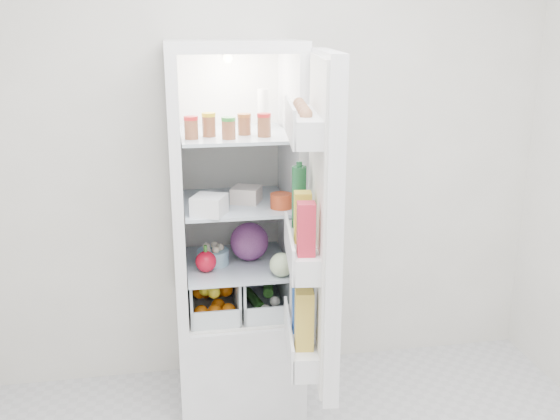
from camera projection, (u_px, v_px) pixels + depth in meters
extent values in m
cube|color=beige|center=(267.00, 138.00, 3.23)|extent=(3.00, 0.02, 2.60)
cube|color=white|center=(238.00, 350.00, 3.22)|extent=(0.60, 0.60, 0.50)
cube|color=white|center=(232.00, 46.00, 2.79)|extent=(0.60, 0.60, 0.05)
cube|color=white|center=(229.00, 173.00, 3.23)|extent=(0.60, 0.05, 1.25)
cube|color=white|center=(176.00, 189.00, 2.92)|extent=(0.05, 0.60, 1.25)
cube|color=white|center=(291.00, 184.00, 3.02)|extent=(0.05, 0.60, 1.25)
cube|color=white|center=(230.00, 175.00, 3.20)|extent=(0.50, 0.01, 1.25)
sphere|color=white|center=(228.00, 58.00, 3.00)|extent=(0.05, 0.05, 0.05)
cube|color=silver|center=(237.00, 264.00, 3.06)|extent=(0.49, 0.53, 0.01)
cube|color=silver|center=(236.00, 203.00, 2.97)|extent=(0.49, 0.53, 0.02)
cube|color=silver|center=(234.00, 134.00, 2.87)|extent=(0.49, 0.53, 0.02)
cylinder|color=#B21919|center=(191.00, 129.00, 2.70)|extent=(0.06, 0.06, 0.08)
cylinder|color=gold|center=(209.00, 127.00, 2.76)|extent=(0.06, 0.06, 0.08)
cylinder|color=#267226|center=(229.00, 129.00, 2.70)|extent=(0.06, 0.06, 0.08)
cylinder|color=brown|center=(244.00, 125.00, 2.81)|extent=(0.06, 0.06, 0.08)
cylinder|color=#B21919|center=(264.00, 127.00, 2.75)|extent=(0.06, 0.06, 0.08)
cylinder|color=white|center=(263.00, 108.00, 2.98)|extent=(0.06, 0.06, 0.18)
cube|color=white|center=(209.00, 205.00, 2.75)|extent=(0.18, 0.18, 0.09)
cube|color=beige|center=(246.00, 195.00, 2.94)|extent=(0.17, 0.17, 0.07)
cylinder|color=#B43C1B|center=(281.00, 201.00, 2.85)|extent=(0.13, 0.13, 0.07)
sphere|color=#591E58|center=(249.00, 242.00, 3.06)|extent=(0.19, 0.19, 0.19)
sphere|color=red|center=(206.00, 262.00, 2.93)|extent=(0.10, 0.10, 0.10)
cylinder|color=#93C1DB|center=(213.00, 257.00, 3.02)|extent=(0.16, 0.16, 0.07)
sphere|color=beige|center=(282.00, 265.00, 2.87)|extent=(0.11, 0.11, 0.11)
sphere|color=orange|center=(201.00, 312.00, 2.97)|extent=(0.07, 0.07, 0.07)
sphere|color=orange|center=(215.00, 311.00, 2.98)|extent=(0.07, 0.07, 0.07)
sphere|color=orange|center=(228.00, 310.00, 2.99)|extent=(0.07, 0.07, 0.07)
sphere|color=orange|center=(200.00, 292.00, 3.06)|extent=(0.07, 0.07, 0.07)
sphere|color=orange|center=(213.00, 291.00, 3.07)|extent=(0.07, 0.07, 0.07)
sphere|color=orange|center=(226.00, 290.00, 3.09)|extent=(0.07, 0.07, 0.07)
sphere|color=orange|center=(206.00, 292.00, 3.20)|extent=(0.07, 0.07, 0.07)
sphere|color=orange|center=(219.00, 291.00, 3.21)|extent=(0.07, 0.07, 0.07)
sphere|color=orange|center=(218.00, 306.00, 3.04)|extent=(0.07, 0.07, 0.07)
sphere|color=yellow|center=(205.00, 290.00, 3.00)|extent=(0.06, 0.06, 0.06)
sphere|color=yellow|center=(218.00, 280.00, 3.12)|extent=(0.06, 0.06, 0.06)
sphere|color=yellow|center=(214.00, 292.00, 2.97)|extent=(0.06, 0.06, 0.06)
cylinder|color=#1D4E1A|center=(254.00, 300.00, 3.13)|extent=(0.09, 0.21, 0.05)
cylinder|color=#1D4E1A|center=(268.00, 285.00, 3.17)|extent=(0.08, 0.21, 0.05)
sphere|color=white|center=(266.00, 309.00, 3.02)|extent=(0.05, 0.05, 0.05)
sphere|color=white|center=(275.00, 301.00, 3.04)|extent=(0.05, 0.05, 0.05)
cube|color=white|center=(325.00, 220.00, 2.45)|extent=(0.13, 0.60, 1.30)
cube|color=white|center=(316.00, 221.00, 2.45)|extent=(0.08, 0.56, 1.26)
cube|color=white|center=(304.00, 126.00, 2.34)|extent=(0.17, 0.51, 0.10)
cube|color=white|center=(303.00, 251.00, 2.48)|extent=(0.17, 0.51, 0.10)
cube|color=white|center=(302.00, 341.00, 2.60)|extent=(0.17, 0.51, 0.10)
sphere|color=#946143|center=(306.00, 114.00, 2.21)|extent=(0.05, 0.05, 0.05)
sphere|color=#946143|center=(304.00, 111.00, 2.29)|extent=(0.05, 0.05, 0.05)
sphere|color=#946143|center=(302.00, 108.00, 2.36)|extent=(0.05, 0.05, 0.05)
sphere|color=#946143|center=(300.00, 106.00, 2.44)|extent=(0.05, 0.05, 0.05)
sphere|color=#946143|center=(299.00, 103.00, 2.51)|extent=(0.05, 0.05, 0.05)
cylinder|color=#18552B|center=(299.00, 197.00, 2.58)|extent=(0.06, 0.06, 0.26)
cube|color=yellow|center=(303.00, 217.00, 2.41)|extent=(0.07, 0.07, 0.20)
cube|color=red|center=(306.00, 229.00, 2.27)|extent=(0.07, 0.07, 0.20)
cube|color=white|center=(298.00, 289.00, 2.69)|extent=(0.08, 0.08, 0.24)
cube|color=blue|center=(301.00, 304.00, 2.55)|extent=(0.08, 0.08, 0.24)
cube|color=gold|center=(304.00, 320.00, 2.40)|extent=(0.08, 0.08, 0.24)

